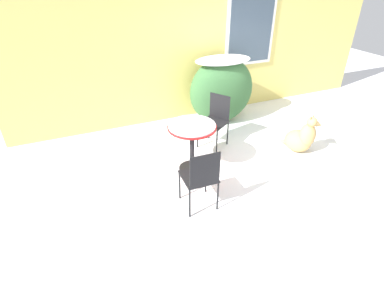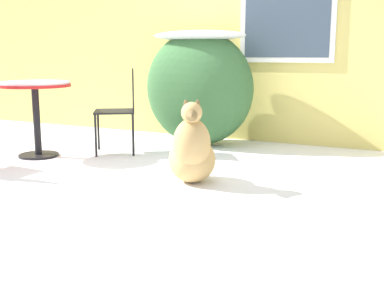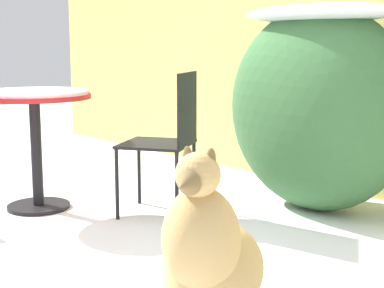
# 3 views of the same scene
# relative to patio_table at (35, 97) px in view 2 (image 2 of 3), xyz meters

# --- Properties ---
(ground_plane) EXTENTS (16.00, 16.00, 0.00)m
(ground_plane) POSITION_rel_patio_table_xyz_m (1.18, -0.27, -0.64)
(ground_plane) COLOR white
(house_wall) EXTENTS (8.00, 0.10, 3.20)m
(house_wall) POSITION_rel_patio_table_xyz_m (1.23, 1.93, 0.97)
(house_wall) COLOR #E5D16B
(house_wall) RESTS_ON ground_plane
(shrub_left) EXTENTS (1.34, 0.80, 1.34)m
(shrub_left) POSITION_rel_patio_table_xyz_m (1.24, 1.38, 0.07)
(shrub_left) COLOR #386638
(shrub_left) RESTS_ON ground_plane
(patio_table) EXTENTS (0.74, 0.74, 0.79)m
(patio_table) POSITION_rel_patio_table_xyz_m (0.00, 0.00, 0.00)
(patio_table) COLOR black
(patio_table) RESTS_ON ground_plane
(patio_chair_near_table) EXTENTS (0.59, 0.59, 0.92)m
(patio_chair_near_table) POSITION_rel_patio_table_xyz_m (0.69, 0.56, -0.12)
(patio_chair_near_table) COLOR black
(patio_chair_near_table) RESTS_ON ground_plane
(dog) EXTENTS (0.56, 0.63, 0.72)m
(dog) POSITION_rel_patio_table_xyz_m (1.94, -0.25, -0.37)
(dog) COLOR tan
(dog) RESTS_ON ground_plane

